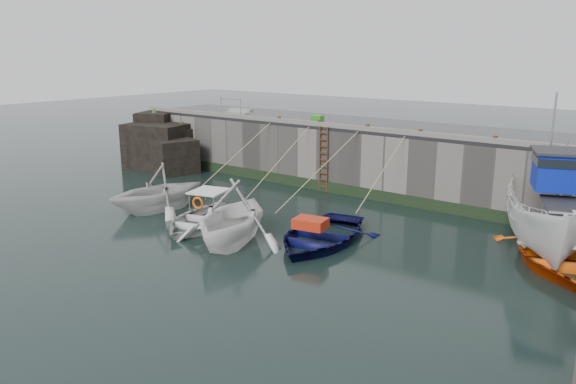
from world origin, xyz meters
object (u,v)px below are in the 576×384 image
Objects in this scene: boat_near_white at (159,210)px; bollard_c at (368,127)px; bollard_a at (279,119)px; bollard_d at (420,132)px; bollard_b at (319,123)px; ladder at (323,159)px; boat_far_white at (548,219)px; fish_crate at (318,119)px; bollard_e at (495,139)px; boat_near_blue at (203,224)px; boat_near_navy at (320,242)px; boat_near_blacktrim at (232,242)px; boat_far_orange at (561,250)px.

bollard_c is (6.00, 7.46, 3.30)m from boat_near_white.
bollard_a and bollard_c have the same top height.
bollard_b is at bearing 180.00° from bollard_d.
boat_far_white is (10.84, -2.23, -0.47)m from ladder.
bollard_e is at bearing -6.43° from fish_crate.
bollard_d is (2.60, 0.00, 0.00)m from bollard_c.
bollard_d is (-6.04, 2.56, 2.17)m from boat_far_white.
boat_near_white is 8.20m from bollard_a.
boat_far_white reaches higher than bollard_a.
boat_near_blue is at bearing -73.51° from bollard_a.
bollard_c is 1.00× the size of bollard_d.
boat_near_navy is 18.39× the size of bollard_a.
bollard_b reaches higher than boat_near_blacktrim.
bollard_b is 1.00× the size of bollard_c.
bollard_d is at bearing 50.53° from boat_near_white.
bollard_b is at bearing 180.00° from bollard_c.
fish_crate reaches higher than bollard_a.
ladder is 12.00m from boat_far_orange.
boat_near_blue is at bearing -110.53° from bollard_c.
bollard_e is at bearing 115.14° from boat_far_orange.
boat_near_blue is 4.99m from boat_near_navy.
bollard_d is at bearing 74.15° from boat_near_navy.
boat_far_orange is at bearing -15.17° from ladder.
bollard_d is (7.80, 0.00, 0.00)m from bollard_a.
boat_near_blacktrim is at bearing -172.93° from boat_far_orange.
boat_near_blacktrim is (2.34, -0.83, 0.00)m from boat_near_blue.
boat_near_blue is (3.10, -0.29, 0.00)m from boat_near_white.
boat_far_orange reaches higher than ladder.
boat_near_blacktrim is 10.91m from fish_crate.
boat_near_blue is at bearing -95.43° from ladder.
boat_near_navy is 8.76× the size of fish_crate.
bollard_d is (8.60, 7.46, 3.30)m from boat_near_white.
bollard_a is 1.00× the size of bollard_e.
boat_far_orange is 5.73m from bollard_e.
bollard_b is at bearing -51.01° from fish_crate.
boat_far_white reaches higher than boat_far_orange.
boat_near_navy is 7.92m from boat_far_white.
ladder is at bearing -46.09° from fish_crate.
boat_near_white is at bearing -113.86° from bollard_b.
bollard_b is 8.50m from bollard_e.
bollard_d is (0.63, 6.68, 3.30)m from boat_near_navy.
boat_near_white is 15.48m from boat_far_white.
bollard_e reaches higher than boat_near_blacktrim.
bollard_a is at bearing 96.45° from boat_near_blacktrim.
boat_near_white is at bearing -103.20° from fish_crate.
boat_near_white is 10.13m from bollard_c.
fish_crate is at bearing 41.40° from bollard_a.
boat_near_blacktrim is 9.22m from bollard_c.
bollard_a reaches higher than boat_near_white.
boat_far_white is 4.40m from bollard_e.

